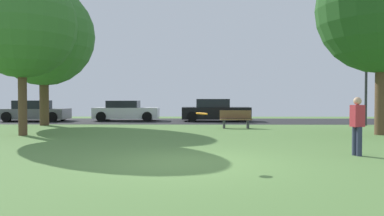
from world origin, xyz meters
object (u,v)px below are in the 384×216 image
object	(u,v)px
oak_tree_right	(383,9)
street_lamp_post	(366,85)
birch_tree_lone	(22,24)
parked_car_grey	(35,112)
maple_tree_far	(44,36)
parked_car_black	(215,111)
park_bench	(236,119)
person_thrower	(357,124)
frisbee_disc	(202,114)
parked_car_white	(126,111)

from	to	relation	value
oak_tree_right	street_lamp_post	world-z (taller)	oak_tree_right
birch_tree_lone	oak_tree_right	bearing A→B (deg)	1.82
birch_tree_lone	parked_car_grey	xyz separation A→B (m)	(-3.58, 9.44, -3.92)
birch_tree_lone	maple_tree_far	xyz separation A→B (m)	(-1.41, 5.65, 0.46)
parked_car_grey	parked_car_black	size ratio (longest dim) A/B	0.94
parked_car_grey	street_lamp_post	size ratio (longest dim) A/B	0.93
maple_tree_far	parked_car_grey	bearing A→B (deg)	119.84
street_lamp_post	parked_car_grey	bearing A→B (deg)	169.39
oak_tree_right	park_bench	distance (m)	8.14
person_thrower	street_lamp_post	size ratio (longest dim) A/B	0.35
person_thrower	frisbee_disc	xyz separation A→B (m)	(-4.15, -1.47, 0.33)
person_thrower	parked_car_grey	bearing A→B (deg)	-64.00
park_bench	street_lamp_post	size ratio (longest dim) A/B	0.36
street_lamp_post	oak_tree_right	bearing A→B (deg)	-107.89
street_lamp_post	person_thrower	bearing A→B (deg)	-114.99
birch_tree_lone	person_thrower	bearing A→B (deg)	-24.87
parked_car_grey	street_lamp_post	bearing A→B (deg)	-10.61
park_bench	parked_car_white	bearing A→B (deg)	-42.05
oak_tree_right	parked_car_black	xyz separation A→B (m)	(-6.47, 9.06, -4.56)
birch_tree_lone	frisbee_disc	world-z (taller)	birch_tree_lone
parked_car_grey	street_lamp_post	distance (m)	20.50
parked_car_white	person_thrower	bearing A→B (deg)	-59.21
person_thrower	street_lamp_post	bearing A→B (deg)	-134.48
parked_car_grey	parked_car_black	xyz separation A→B (m)	(11.93, 0.09, 0.05)
birch_tree_lone	maple_tree_far	size ratio (longest dim) A/B	0.87
maple_tree_far	frisbee_disc	world-z (taller)	maple_tree_far
frisbee_disc	parked_car_grey	distance (m)	19.49
parked_car_grey	maple_tree_far	bearing A→B (deg)	-60.16
frisbee_disc	maple_tree_far	bearing A→B (deg)	124.90
birch_tree_lone	frisbee_disc	size ratio (longest dim) A/B	19.21
maple_tree_far	park_bench	xyz separation A→B (m)	(10.52, -1.88, -4.54)
maple_tree_far	parked_car_black	xyz separation A→B (m)	(9.76, 3.88, -4.33)
maple_tree_far	frisbee_disc	bearing A→B (deg)	-55.10
street_lamp_post	parked_car_white	bearing A→B (deg)	163.60
oak_tree_right	parked_car_white	world-z (taller)	oak_tree_right
parked_car_black	park_bench	world-z (taller)	parked_car_black
street_lamp_post	maple_tree_far	bearing A→B (deg)	-179.91
oak_tree_right	frisbee_disc	xyz separation A→B (m)	(-7.58, -7.22, -4.05)
frisbee_disc	parked_car_black	distance (m)	16.33
frisbee_disc	park_bench	distance (m)	10.71
oak_tree_right	maple_tree_far	world-z (taller)	oak_tree_right
birch_tree_lone	person_thrower	xyz separation A→B (m)	(11.40, -5.28, -3.69)
person_thrower	park_bench	size ratio (longest dim) A/B	0.98
birch_tree_lone	person_thrower	world-z (taller)	birch_tree_lone
oak_tree_right	park_bench	bearing A→B (deg)	149.98
maple_tree_far	parked_car_grey	distance (m)	6.18
oak_tree_right	street_lamp_post	distance (m)	6.23
person_thrower	frisbee_disc	size ratio (longest dim) A/B	4.43
parked_car_black	person_thrower	bearing A→B (deg)	-78.38
parked_car_white	street_lamp_post	world-z (taller)	street_lamp_post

